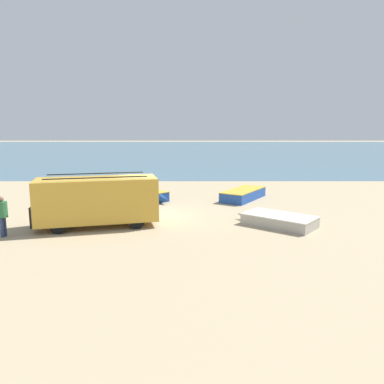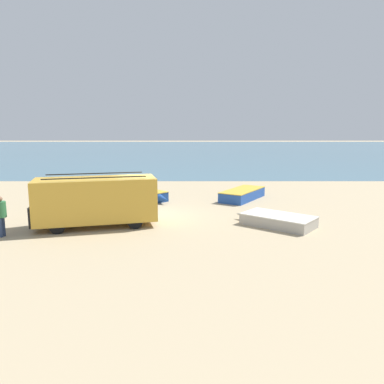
{
  "view_description": "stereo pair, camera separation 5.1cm",
  "coord_description": "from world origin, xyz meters",
  "px_view_note": "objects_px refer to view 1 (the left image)",
  "views": [
    {
      "loc": [
        2.18,
        -18.05,
        4.39
      ],
      "look_at": [
        2.14,
        1.23,
        1.0
      ],
      "focal_mm": 35.0,
      "sensor_mm": 36.0,
      "label": 1
    },
    {
      "loc": [
        2.23,
        -18.05,
        4.39
      ],
      "look_at": [
        2.14,
        1.23,
        1.0
      ],
      "focal_mm": 35.0,
      "sensor_mm": 36.0,
      "label": 2
    }
  ],
  "objects_px": {
    "parked_van": "(97,200)",
    "fishing_rowboat_2": "(245,194)",
    "fishing_rowboat_0": "(278,220)",
    "fisherman_0": "(51,189)",
    "fisherman_2": "(3,213)",
    "fishing_rowboat_1": "(145,195)"
  },
  "relations": [
    {
      "from": "fishing_rowboat_1",
      "to": "fisherman_2",
      "type": "height_order",
      "value": "fisherman_2"
    },
    {
      "from": "fishing_rowboat_0",
      "to": "fisherman_0",
      "type": "height_order",
      "value": "fisherman_0"
    },
    {
      "from": "fishing_rowboat_0",
      "to": "fishing_rowboat_2",
      "type": "xyz_separation_m",
      "value": [
        -0.63,
        6.26,
        0.05
      ]
    },
    {
      "from": "fisherman_2",
      "to": "fishing_rowboat_2",
      "type": "bearing_deg",
      "value": -137.86
    },
    {
      "from": "fishing_rowboat_2",
      "to": "fisherman_0",
      "type": "bearing_deg",
      "value": 132.86
    },
    {
      "from": "parked_van",
      "to": "fishing_rowboat_0",
      "type": "height_order",
      "value": "parked_van"
    },
    {
      "from": "fishing_rowboat_0",
      "to": "fishing_rowboat_1",
      "type": "height_order",
      "value": "fishing_rowboat_1"
    },
    {
      "from": "fishing_rowboat_1",
      "to": "fisherman_2",
      "type": "bearing_deg",
      "value": -76.18
    },
    {
      "from": "fishing_rowboat_2",
      "to": "fisherman_0",
      "type": "relative_size",
      "value": 2.68
    },
    {
      "from": "fishing_rowboat_0",
      "to": "fisherman_0",
      "type": "relative_size",
      "value": 2.22
    },
    {
      "from": "fishing_rowboat_0",
      "to": "fishing_rowboat_2",
      "type": "relative_size",
      "value": 0.83
    },
    {
      "from": "fisherman_2",
      "to": "fishing_rowboat_1",
      "type": "bearing_deg",
      "value": -115.64
    },
    {
      "from": "fisherman_0",
      "to": "fishing_rowboat_2",
      "type": "bearing_deg",
      "value": -29.29
    },
    {
      "from": "parked_van",
      "to": "fishing_rowboat_2",
      "type": "height_order",
      "value": "parked_van"
    },
    {
      "from": "parked_van",
      "to": "fishing_rowboat_1",
      "type": "distance_m",
      "value": 6.32
    },
    {
      "from": "parked_van",
      "to": "fisherman_0",
      "type": "distance_m",
      "value": 5.58
    },
    {
      "from": "fishing_rowboat_1",
      "to": "fishing_rowboat_2",
      "type": "xyz_separation_m",
      "value": [
        6.1,
        0.25,
        0.01
      ]
    },
    {
      "from": "parked_van",
      "to": "fisherman_2",
      "type": "distance_m",
      "value": 3.76
    },
    {
      "from": "parked_van",
      "to": "fishing_rowboat_0",
      "type": "relative_size",
      "value": 1.56
    },
    {
      "from": "fishing_rowboat_2",
      "to": "fisherman_2",
      "type": "relative_size",
      "value": 2.61
    },
    {
      "from": "fishing_rowboat_0",
      "to": "fishing_rowboat_2",
      "type": "distance_m",
      "value": 6.29
    },
    {
      "from": "fishing_rowboat_0",
      "to": "fisherman_2",
      "type": "relative_size",
      "value": 2.16
    }
  ]
}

